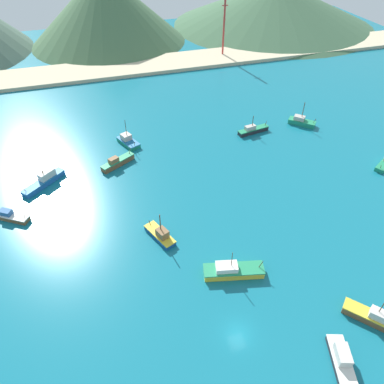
{
  "coord_description": "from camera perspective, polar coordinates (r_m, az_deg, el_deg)",
  "views": [
    {
      "loc": [
        -14.52,
        -23.9,
        51.08
      ],
      "look_at": [
        2.68,
        32.65,
        0.94
      ],
      "focal_mm": 33.37,
      "sensor_mm": 36.0,
      "label": 1
    }
  ],
  "objects": [
    {
      "name": "ground",
      "position": [
        75.83,
        -1.36,
        -2.31
      ],
      "size": [
        260.0,
        280.0,
        0.5
      ],
      "color": "#146B7F"
    },
    {
      "name": "fishing_boat_1",
      "position": [
        58.85,
        22.95,
        -23.88
      ],
      "size": [
        5.1,
        9.2,
        2.51
      ],
      "color": "#232328",
      "rests_on": "ground"
    },
    {
      "name": "fishing_boat_2",
      "position": [
        100.59,
        9.68,
        9.75
      ],
      "size": [
        9.3,
        3.4,
        5.23
      ],
      "color": "#232328",
      "rests_on": "ground"
    },
    {
      "name": "fishing_boat_4",
      "position": [
        81.06,
        -27.05,
        -3.44
      ],
      "size": [
        7.52,
        5.82,
        2.16
      ],
      "color": "brown",
      "rests_on": "ground"
    },
    {
      "name": "fishing_boat_5",
      "position": [
        87.23,
        -22.51,
        1.74
      ],
      "size": [
        9.65,
        8.84,
        5.6
      ],
      "color": "#1E5BA8",
      "rests_on": "ground"
    },
    {
      "name": "fishing_boat_6",
      "position": [
        107.66,
        17.08,
        10.72
      ],
      "size": [
        7.17,
        7.03,
        6.78
      ],
      "color": "#198466",
      "rests_on": "ground"
    },
    {
      "name": "fishing_boat_7",
      "position": [
        95.83,
        -10.22,
        8.05
      ],
      "size": [
        5.63,
        7.75,
        6.87
      ],
      "color": "#198466",
      "rests_on": "ground"
    },
    {
      "name": "fishing_boat_8",
      "position": [
        68.77,
        -5.05,
        -6.79
      ],
      "size": [
        5.08,
        7.71,
        6.25
      ],
      "color": "#14478C",
      "rests_on": "ground"
    },
    {
      "name": "fishing_boat_9",
      "position": [
        88.26,
        -11.85,
        4.7
      ],
      "size": [
        8.7,
        6.17,
        2.99
      ],
      "color": "brown",
      "rests_on": "ground"
    },
    {
      "name": "fishing_boat_12",
      "position": [
        63.42,
        6.49,
        -12.34
      ],
      "size": [
        10.83,
        5.22,
        5.6
      ],
      "color": "gold",
      "rests_on": "ground"
    },
    {
      "name": "fishing_boat_13",
      "position": [
        64.37,
        27.15,
        -17.41
      ],
      "size": [
        7.49,
        8.09,
        7.23
      ],
      "color": "brown",
      "rests_on": "ground"
    },
    {
      "name": "beach_strip",
      "position": [
        143.01,
        -10.58,
        19.0
      ],
      "size": [
        247.0,
        17.52,
        1.2
      ],
      "primitive_type": "cube",
      "color": "#C6B793",
      "rests_on": "ground"
    },
    {
      "name": "hill_central",
      "position": [
        171.14,
        -13.7,
        26.85
      ],
      "size": [
        66.09,
        66.09,
        28.14
      ],
      "color": "#476B47",
      "rests_on": "ground"
    },
    {
      "name": "hill_east",
      "position": [
        198.15,
        13.04,
        27.37
      ],
      "size": [
        97.44,
        97.44,
        19.35
      ],
      "color": "#3D6042",
      "rests_on": "ground"
    },
    {
      "name": "radio_tower",
      "position": [
        149.87,
        5.13,
        24.92
      ],
      "size": [
        2.29,
        1.83,
        22.88
      ],
      "color": "#B7332D",
      "rests_on": "ground"
    }
  ]
}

